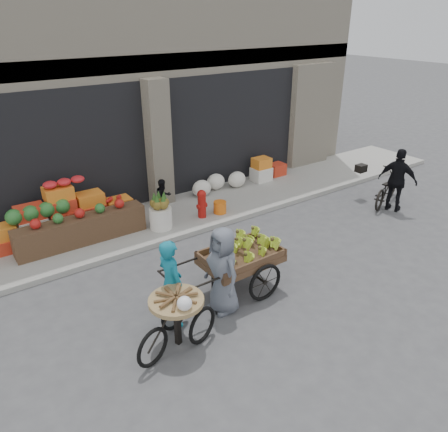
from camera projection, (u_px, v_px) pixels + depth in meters
ground at (291, 295)px, 7.99m from camera, size 80.00×80.00×0.00m
sidewalk at (179, 215)px, 11.00m from camera, size 18.00×2.20×0.12m
building at (105, 63)px, 12.50m from camera, size 14.00×6.45×7.00m
fruit_display at (74, 213)px, 9.65m from camera, size 3.10×1.12×1.24m
pineapple_bin at (161, 218)px, 10.11m from camera, size 0.52×0.52×0.50m
fire_hydrant at (202, 203)px, 10.59m from camera, size 0.22×0.22×0.71m
orange_bucket at (220, 207)px, 10.91m from camera, size 0.32×0.32×0.30m
right_bay_goods at (246, 175)px, 12.66m from camera, size 3.35×0.60×0.70m
seated_person at (163, 197)px, 10.67m from camera, size 0.51×0.43×0.93m
banana_cart at (239, 256)px, 7.82m from camera, size 2.42×1.08×1.01m
vendor_woman at (171, 283)px, 6.97m from camera, size 0.42×0.59×1.54m
tricycle_cart at (177, 314)px, 6.59m from camera, size 1.45×1.07×0.95m
vendor_grey at (223, 271)px, 7.29m from camera, size 0.52×0.78×1.57m
bicycle at (387, 188)px, 11.62m from camera, size 1.82×1.14×0.90m
cyclist at (397, 181)px, 11.07m from camera, size 0.70×1.04×1.64m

